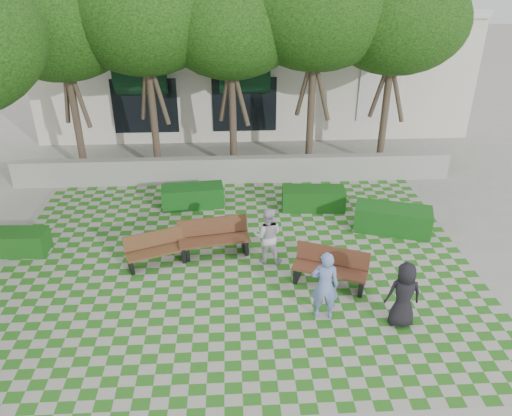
{
  "coord_description": "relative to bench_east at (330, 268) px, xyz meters",
  "views": [
    {
      "loc": [
        -0.11,
        -9.68,
        7.27
      ],
      "look_at": [
        0.5,
        1.5,
        1.4
      ],
      "focal_mm": 35.0,
      "sensor_mm": 36.0,
      "label": 1
    }
  ],
  "objects": [
    {
      "name": "ground",
      "position": [
        -2.21,
        -0.11,
        -0.45
      ],
      "size": [
        90.0,
        90.0,
        0.0
      ],
      "primitive_type": "plane",
      "color": "gray",
      "rests_on": "ground"
    },
    {
      "name": "lawn",
      "position": [
        -2.21,
        0.89,
        -0.44
      ],
      "size": [
        12.0,
        12.0,
        0.0
      ],
      "primitive_type": "plane",
      "color": "#2B721E",
      "rests_on": "ground"
    },
    {
      "name": "retaining_wall",
      "position": [
        -2.21,
        6.09,
        0.0
      ],
      "size": [
        15.0,
        0.36,
        0.9
      ],
      "primitive_type": "cube",
      "color": "#9E9B93",
      "rests_on": "ground"
    },
    {
      "name": "bench_east",
      "position": [
        0.0,
        0.0,
        0.0
      ],
      "size": [
        1.85,
        1.22,
        0.93
      ],
      "rotation": [
        0.0,
        0.0,
        -0.39
      ],
      "color": "#532C1C",
      "rests_on": "ground"
    },
    {
      "name": "bench_mid",
      "position": [
        -2.82,
        1.51,
        0.02
      ],
      "size": [
        1.93,
        0.91,
        0.97
      ],
      "rotation": [
        0.0,
        0.0,
        0.16
      ],
      "color": "#512E1B",
      "rests_on": "ground"
    },
    {
      "name": "bench_west",
      "position": [
        -4.26,
        1.14,
        -0.04
      ],
      "size": [
        1.7,
        1.08,
        0.85
      ],
      "rotation": [
        0.0,
        0.0,
        0.37
      ],
      "color": "#53331C",
      "rests_on": "ground"
    },
    {
      "name": "hedge_east",
      "position": [
        2.26,
        2.45,
        -0.07
      ],
      "size": [
        2.28,
        1.45,
        0.74
      ],
      "primitive_type": "cube",
      "rotation": [
        0.0,
        0.0,
        -0.31
      ],
      "color": "#144C16",
      "rests_on": "ground"
    },
    {
      "name": "hedge_midright",
      "position": [
        0.21,
        3.95,
        -0.11
      ],
      "size": [
        1.97,
        0.9,
        0.67
      ],
      "primitive_type": "cube",
      "rotation": [
        0.0,
        0.0,
        -0.07
      ],
      "color": "#134814",
      "rests_on": "ground"
    },
    {
      "name": "hedge_midleft",
      "position": [
        -3.54,
        4.33,
        -0.11
      ],
      "size": [
        1.97,
        0.95,
        0.67
      ],
      "primitive_type": "cube",
      "rotation": [
        0.0,
        0.0,
        0.1
      ],
      "color": "#134A18",
      "rests_on": "ground"
    },
    {
      "name": "hedge_west",
      "position": [
        -8.17,
        1.87,
        -0.13
      ],
      "size": [
        1.82,
        0.79,
        0.63
      ],
      "primitive_type": "cube",
      "rotation": [
        0.0,
        0.0,
        -0.04
      ],
      "color": "#144913",
      "rests_on": "ground"
    },
    {
      "name": "person_blue",
      "position": [
        -0.37,
        -1.17,
        0.38
      ],
      "size": [
        0.66,
        0.49,
        1.66
      ],
      "primitive_type": "imported",
      "rotation": [
        0.0,
        0.0,
        2.98
      ],
      "color": "#7189CE",
      "rests_on": "ground"
    },
    {
      "name": "person_dark",
      "position": [
        1.26,
        -1.51,
        0.32
      ],
      "size": [
        0.76,
        0.5,
        1.53
      ],
      "primitive_type": "imported",
      "rotation": [
        0.0,
        0.0,
        3.12
      ],
      "color": "black",
      "rests_on": "ground"
    },
    {
      "name": "person_white",
      "position": [
        -1.43,
        1.06,
        0.32
      ],
      "size": [
        0.82,
        0.67,
        1.54
      ],
      "primitive_type": "imported",
      "rotation": [
        0.0,
        0.0,
        3.01
      ],
      "color": "silver",
      "rests_on": "ground"
    },
    {
      "name": "tree_row",
      "position": [
        -4.07,
        5.85,
        4.73
      ],
      "size": [
        17.7,
        13.4,
        7.41
      ],
      "color": "#47382B",
      "rests_on": "ground"
    },
    {
      "name": "building",
      "position": [
        -1.28,
        13.97,
        2.07
      ],
      "size": [
        18.0,
        8.92,
        5.15
      ],
      "color": "silver",
      "rests_on": "ground"
    }
  ]
}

